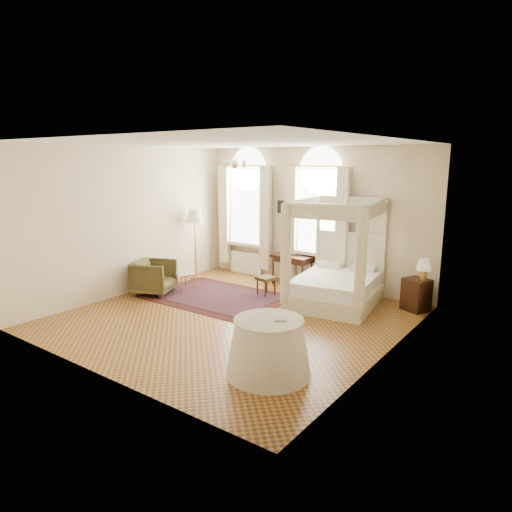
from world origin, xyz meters
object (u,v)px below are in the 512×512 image
at_px(canopy_bed, 336,281).
at_px(floor_lamp, 195,219).
at_px(nightstand, 416,295).
at_px(side_table, 269,348).
at_px(armchair, 154,277).
at_px(stool, 266,280).
at_px(coffee_table, 183,275).
at_px(writing_desk, 292,260).

xyz_separation_m(canopy_bed, floor_lamp, (-3.91, -0.11, 1.02)).
distance_m(nightstand, side_table, 4.16).
bearing_deg(armchair, canopy_bed, -88.88).
xyz_separation_m(canopy_bed, stool, (-1.57, -0.29, -0.15)).
xyz_separation_m(nightstand, coffee_table, (-4.88, -1.71, 0.03)).
height_order(coffee_table, floor_lamp, floor_lamp).
distance_m(coffee_table, floor_lamp, 1.61).
bearing_deg(stool, nightstand, 16.51).
distance_m(canopy_bed, nightstand, 1.62).
xyz_separation_m(canopy_bed, armchair, (-3.69, -1.71, -0.12)).
distance_m(canopy_bed, armchair, 4.07).
relative_size(coffee_table, floor_lamp, 0.39).
height_order(canopy_bed, nightstand, canopy_bed).
bearing_deg(floor_lamp, stool, -4.41).
bearing_deg(nightstand, stool, -163.49).
xyz_separation_m(nightstand, side_table, (-0.80, -4.08, 0.08)).
height_order(canopy_bed, coffee_table, canopy_bed).
bearing_deg(side_table, nightstand, 78.93).
bearing_deg(side_table, armchair, 158.13).
height_order(canopy_bed, floor_lamp, canopy_bed).
bearing_deg(armchair, writing_desk, -64.59).
xyz_separation_m(writing_desk, coffee_table, (-1.84, -1.86, -0.26)).
xyz_separation_m(stool, coffee_table, (-1.81, -0.80, 0.01)).
bearing_deg(side_table, coffee_table, 149.78).
distance_m(canopy_bed, stool, 1.61).
bearing_deg(armchair, nightstand, -89.58).
distance_m(stool, side_table, 3.90).
height_order(nightstand, writing_desk, writing_desk).
distance_m(writing_desk, armchair, 3.29).
bearing_deg(writing_desk, stool, -91.37).
distance_m(armchair, coffee_table, 0.69).
distance_m(canopy_bed, side_table, 3.54).
height_order(writing_desk, coffee_table, writing_desk).
height_order(stool, floor_lamp, floor_lamp).
xyz_separation_m(coffee_table, side_table, (4.08, -2.38, 0.04)).
distance_m(stool, armchair, 2.55).
relative_size(nightstand, floor_lamp, 0.37).
xyz_separation_m(writing_desk, side_table, (2.24, -4.24, -0.22)).
xyz_separation_m(writing_desk, stool, (-0.03, -1.06, -0.27)).
xyz_separation_m(canopy_bed, nightstand, (1.49, 0.62, -0.17)).
bearing_deg(nightstand, side_table, -101.07).
relative_size(armchair, floor_lamp, 0.47).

